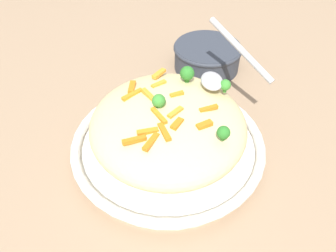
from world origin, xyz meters
TOP-DOWN VIEW (x-y plane):
  - ground_plane at (0.00, 0.00)m, footprint 2.40×2.40m
  - serving_bowl at (0.00, 0.00)m, footprint 0.36×0.36m
  - pasta_mound at (0.00, 0.00)m, footprint 0.30×0.28m
  - carrot_piece_0 at (-0.02, -0.01)m, footprint 0.03×0.03m
  - carrot_piece_1 at (-0.01, -0.07)m, footprint 0.02×0.03m
  - carrot_piece_2 at (0.03, -0.02)m, footprint 0.01×0.03m
  - carrot_piece_3 at (0.07, 0.06)m, footprint 0.04×0.02m
  - carrot_piece_4 at (-0.08, 0.03)m, footprint 0.04×0.03m
  - carrot_piece_5 at (0.03, 0.03)m, footprint 0.04×0.03m
  - carrot_piece_6 at (0.07, 0.01)m, footprint 0.02×0.03m
  - carrot_piece_7 at (-0.06, 0.04)m, footprint 0.01×0.04m
  - carrot_piece_8 at (0.06, -0.10)m, footprint 0.01×0.03m
  - carrot_piece_9 at (-0.05, -0.01)m, footprint 0.03×0.02m
  - carrot_piece_10 at (-0.03, 0.02)m, footprint 0.04×0.03m
  - carrot_piece_11 at (0.04, 0.06)m, footprint 0.03×0.04m
  - carrot_piece_12 at (0.10, 0.01)m, footprint 0.03×0.03m
  - carrot_piece_13 at (-0.05, -0.05)m, footprint 0.02×0.03m
  - carrot_piece_14 at (-0.07, 0.06)m, footprint 0.02×0.04m
  - carrot_piece_15 at (-0.06, 0.01)m, footprint 0.04×0.02m
  - broccoli_floret_0 at (0.00, 0.02)m, footprint 0.02×0.02m
  - broccoli_floret_1 at (0.04, -0.11)m, footprint 0.02×0.02m
  - broccoli_floret_2 at (0.08, -0.04)m, footprint 0.03×0.03m
  - broccoli_floret_3 at (-0.08, -0.08)m, footprint 0.02×0.02m
  - serving_spoon at (0.07, -0.11)m, footprint 0.14×0.14m
  - companion_bowl at (0.29, -0.13)m, footprint 0.17×0.17m

SIDE VIEW (x-z plane):
  - ground_plane at x=0.00m, z-range 0.00..0.00m
  - serving_bowl at x=0.00m, z-range 0.00..0.04m
  - companion_bowl at x=0.29m, z-range 0.00..0.07m
  - pasta_mound at x=0.00m, z-range 0.03..0.12m
  - carrot_piece_3 at x=0.07m, z-range 0.11..0.12m
  - carrot_piece_8 at x=0.06m, z-range 0.11..0.12m
  - carrot_piece_4 at x=-0.08m, z-range 0.11..0.12m
  - carrot_piece_12 at x=0.10m, z-range 0.11..0.12m
  - carrot_piece_14 at x=-0.07m, z-range 0.11..0.12m
  - carrot_piece_13 at x=-0.05m, z-range 0.11..0.12m
  - carrot_piece_6 at x=0.07m, z-range 0.11..0.12m
  - carrot_piece_11 at x=0.04m, z-range 0.11..0.12m
  - carrot_piece_7 at x=-0.06m, z-range 0.11..0.12m
  - carrot_piece_1 at x=-0.01m, z-range 0.11..0.12m
  - carrot_piece_15 at x=-0.06m, z-range 0.11..0.12m
  - carrot_piece_9 at x=-0.05m, z-range 0.12..0.12m
  - carrot_piece_2 at x=0.03m, z-range 0.12..0.12m
  - carrot_piece_10 at x=-0.03m, z-range 0.12..0.12m
  - carrot_piece_5 at x=0.03m, z-range 0.12..0.12m
  - carrot_piece_0 at x=-0.02m, z-range 0.12..0.12m
  - broccoli_floret_3 at x=-0.08m, z-range 0.11..0.14m
  - broccoli_floret_1 at x=0.04m, z-range 0.11..0.14m
  - broccoli_floret_2 at x=0.08m, z-range 0.11..0.15m
  - broccoli_floret_0 at x=0.00m, z-range 0.12..0.14m
  - serving_spoon at x=0.07m, z-range 0.10..0.18m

